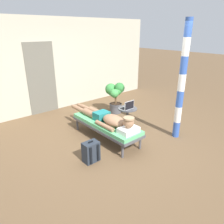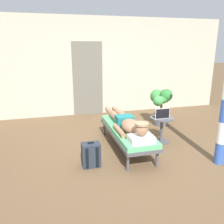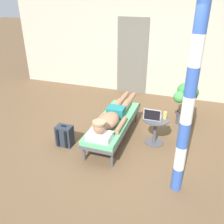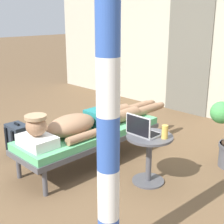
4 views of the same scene
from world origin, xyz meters
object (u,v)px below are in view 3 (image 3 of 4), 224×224
object	(u,v)px
porch_post	(187,110)
person_reclining	(113,116)
drink_glass	(165,115)
lounge_chair	(113,123)
backpack	(65,136)
side_table	(155,126)
potted_plant	(186,99)
laptop	(153,116)

from	to	relation	value
porch_post	person_reclining	bearing A→B (deg)	144.41
person_reclining	drink_glass	distance (m)	0.96
porch_post	lounge_chair	bearing A→B (deg)	143.17
person_reclining	porch_post	size ratio (longest dim) A/B	0.84
person_reclining	backpack	xyz separation A→B (m)	(-0.79, -0.47, -0.32)
side_table	porch_post	bearing A→B (deg)	-64.54
lounge_chair	person_reclining	world-z (taller)	person_reclining
person_reclining	side_table	world-z (taller)	person_reclining
potted_plant	porch_post	size ratio (longest dim) A/B	0.36
lounge_chair	backpack	bearing A→B (deg)	-147.03
person_reclining	laptop	world-z (taller)	laptop
side_table	laptop	size ratio (longest dim) A/B	1.69
side_table	potted_plant	world-z (taller)	potted_plant
lounge_chair	person_reclining	distance (m)	0.18
potted_plant	porch_post	bearing A→B (deg)	-88.44
lounge_chair	side_table	xyz separation A→B (m)	(0.79, 0.11, 0.01)
porch_post	drink_glass	bearing A→B (deg)	108.01
potted_plant	person_reclining	bearing A→B (deg)	-137.52
side_table	drink_glass	bearing A→B (deg)	17.18
side_table	laptop	world-z (taller)	laptop
lounge_chair	potted_plant	distance (m)	1.69
lounge_chair	potted_plant	bearing A→B (deg)	41.38
person_reclining	potted_plant	distance (m)	1.70
side_table	drink_glass	distance (m)	0.28
backpack	porch_post	world-z (taller)	porch_post
person_reclining	laptop	bearing A→B (deg)	8.19
drink_glass	potted_plant	world-z (taller)	potted_plant
lounge_chair	side_table	size ratio (longest dim) A/B	3.50
side_table	drink_glass	xyz separation A→B (m)	(0.15, 0.05, 0.24)
laptop	person_reclining	bearing A→B (deg)	-171.81
person_reclining	potted_plant	bearing A→B (deg)	42.48
person_reclining	side_table	size ratio (longest dim) A/B	4.15
person_reclining	side_table	distance (m)	0.82
drink_glass	porch_post	xyz separation A→B (m)	(0.37, -1.14, 0.70)
laptop	side_table	bearing A→B (deg)	40.52
laptop	backpack	world-z (taller)	laptop
potted_plant	porch_post	world-z (taller)	porch_post
person_reclining	backpack	distance (m)	0.97
lounge_chair	drink_glass	xyz separation A→B (m)	(0.94, 0.16, 0.25)
drink_glass	backpack	bearing A→B (deg)	-158.80
person_reclining	drink_glass	xyz separation A→B (m)	(0.94, 0.20, 0.07)
side_table	porch_post	distance (m)	1.53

